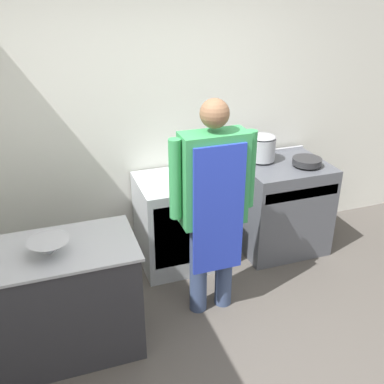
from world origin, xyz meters
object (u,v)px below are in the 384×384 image
person_cook (213,198)px  mixing_bowl (49,248)px  stock_pot (262,147)px  fridge_unit (174,222)px  stove (281,206)px  saute_pan (307,161)px

person_cook → mixing_bowl: person_cook is taller
mixing_bowl → stock_pot: stock_pot is taller
person_cook → fridge_unit: bearing=96.9°
stove → person_cook: size_ratio=0.52×
stove → saute_pan: saute_pan is taller
mixing_bowl → saute_pan: size_ratio=0.99×
stove → fridge_unit: (-1.09, 0.06, -0.02)m
fridge_unit → mixing_bowl: bearing=-141.5°
fridge_unit → stock_pot: bearing=4.3°
stove → saute_pan: (0.16, -0.12, 0.50)m
person_cook → saute_pan: bearing=25.4°
person_cook → saute_pan: 1.29m
stock_pot → saute_pan: size_ratio=0.92×
stove → person_cook: person_cook is taller
stock_pot → saute_pan: bearing=-35.6°
fridge_unit → saute_pan: bearing=-8.2°
stove → fridge_unit: size_ratio=1.07×
mixing_bowl → stock_pot: (2.02, 0.95, 0.13)m
stove → person_cook: 1.33m
stove → mixing_bowl: mixing_bowl is taller
fridge_unit → person_cook: (0.09, -0.73, 0.58)m
fridge_unit → stock_pot: stock_pot is taller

